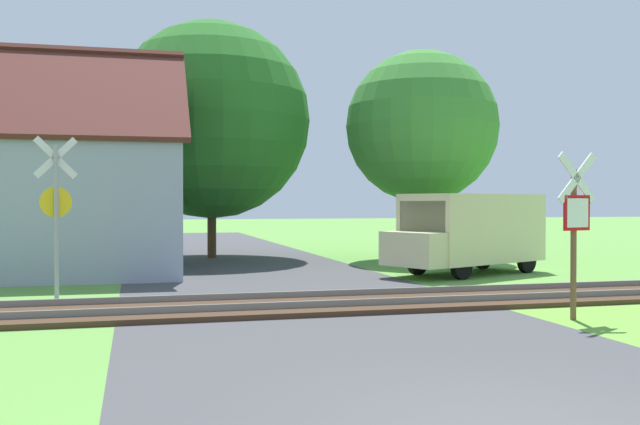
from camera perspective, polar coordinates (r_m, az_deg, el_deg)
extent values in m
cube|color=#424244|center=(8.33, 8.79, -13.12)|extent=(7.07, 80.00, 0.01)
cube|color=#422D1E|center=(13.77, -0.97, -7.37)|extent=(60.00, 2.60, 0.10)
cube|color=slate|center=(14.44, -1.65, -6.54)|extent=(60.00, 0.08, 0.12)
cube|color=slate|center=(13.06, -0.22, -7.32)|extent=(60.00, 0.08, 0.12)
cylinder|color=brown|center=(12.89, 19.62, -2.44)|extent=(0.10, 0.10, 2.57)
cube|color=red|center=(12.83, 19.85, -0.03)|extent=(0.59, 0.17, 0.60)
cube|color=white|center=(12.82, 19.92, -0.03)|extent=(0.48, 0.12, 0.49)
cube|color=white|center=(12.84, 19.86, 2.62)|extent=(0.86, 0.23, 0.88)
cube|color=white|center=(12.84, 19.86, 2.62)|extent=(0.86, 0.23, 0.88)
cylinder|color=#9E9EA5|center=(15.67, -20.34, -0.76)|extent=(0.09, 0.09, 3.19)
cube|color=white|center=(15.75, -20.39, 4.14)|extent=(0.86, 0.23, 0.88)
cube|color=white|center=(15.75, -20.39, 4.14)|extent=(0.86, 0.23, 0.88)
cylinder|color=yellow|center=(15.73, -20.38, 0.79)|extent=(0.63, 0.18, 0.64)
cube|color=#99A3B7|center=(21.53, -21.60, 0.31)|extent=(7.78, 6.50, 3.69)
cube|color=#562823|center=(20.17, -22.27, 9.17)|extent=(8.12, 3.73, 2.93)
cube|color=#562823|center=(23.30, -21.10, 8.04)|extent=(8.12, 3.73, 2.93)
cube|color=brown|center=(21.60, -16.01, 9.55)|extent=(0.51, 0.51, 1.10)
cylinder|color=#513823|center=(25.26, 8.13, -0.72)|extent=(0.36, 0.36, 2.67)
sphere|color=#3D8433|center=(25.39, 8.15, 6.82)|extent=(5.32, 5.32, 5.32)
cylinder|color=#513823|center=(26.01, -8.65, -1.07)|extent=(0.32, 0.32, 2.31)
sphere|color=#286B23|center=(26.17, -8.67, 7.30)|extent=(7.08, 7.08, 7.08)
cube|color=beige|center=(20.48, 12.14, -1.22)|extent=(4.61, 3.46, 1.90)
cube|color=beige|center=(18.66, 7.41, -2.94)|extent=(1.38, 1.93, 0.90)
cube|color=#19232D|center=(18.90, 8.19, -0.37)|extent=(0.70, 1.49, 0.85)
cube|color=navy|center=(21.10, 10.12, -2.06)|extent=(3.45, 1.57, 0.16)
cylinder|color=black|center=(19.97, 7.81, -3.99)|extent=(0.69, 0.44, 0.68)
cylinder|color=black|center=(18.94, 11.26, -4.26)|extent=(0.69, 0.44, 0.68)
cylinder|color=black|center=(22.13, 12.88, -3.53)|extent=(0.69, 0.44, 0.68)
cylinder|color=black|center=(21.21, 16.21, -3.73)|extent=(0.69, 0.44, 0.68)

